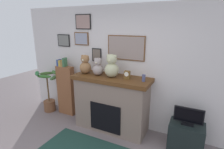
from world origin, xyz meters
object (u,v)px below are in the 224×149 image
(candle_jar, at_px, (144,78))
(teddy_bear_grey, at_px, (112,67))
(potted_plant, at_px, (49,94))
(mantel_clock, at_px, (127,75))
(tv_stand, at_px, (186,136))
(teddy_bear_cream, at_px, (98,67))
(teddy_bear_tan, at_px, (85,65))
(bookshelf, at_px, (66,89))
(fireplace, at_px, (112,103))
(television, at_px, (188,117))

(candle_jar, relative_size, teddy_bear_grey, 0.29)
(potted_plant, distance_m, mantel_clock, 2.32)
(tv_stand, height_order, teddy_bear_cream, teddy_bear_cream)
(teddy_bear_tan, distance_m, teddy_bear_grey, 0.64)
(bookshelf, bearing_deg, fireplace, -4.08)
(bookshelf, xyz_separation_m, teddy_bear_grey, (1.34, -0.11, 0.74))
(teddy_bear_tan, bearing_deg, teddy_bear_grey, -0.01)
(television, xyz_separation_m, mantel_clock, (-1.17, -0.01, 0.62))
(mantel_clock, relative_size, teddy_bear_cream, 0.44)
(fireplace, xyz_separation_m, television, (1.51, -0.01, 0.05))
(potted_plant, xyz_separation_m, teddy_bear_cream, (1.52, -0.02, 0.88))
(bookshelf, relative_size, television, 2.92)
(potted_plant, xyz_separation_m, candle_jar, (2.51, -0.02, 0.78))
(mantel_clock, bearing_deg, teddy_bear_grey, 179.87)
(bookshelf, xyz_separation_m, teddy_bear_tan, (0.70, -0.11, 0.71))
(television, relative_size, candle_jar, 3.70)
(potted_plant, height_order, teddy_bear_cream, teddy_bear_cream)
(candle_jar, bearing_deg, teddy_bear_cream, -179.97)
(candle_jar, height_order, teddy_bear_grey, teddy_bear_grey)
(potted_plant, height_order, teddy_bear_tan, teddy_bear_tan)
(bookshelf, xyz_separation_m, candle_jar, (2.00, -0.11, 0.59))
(television, height_order, teddy_bear_tan, teddy_bear_tan)
(fireplace, relative_size, potted_plant, 1.50)
(potted_plant, bearing_deg, bookshelf, 10.48)
(fireplace, relative_size, candle_jar, 12.18)
(bookshelf, relative_size, tv_stand, 2.43)
(potted_plant, bearing_deg, television, -0.14)
(fireplace, bearing_deg, potted_plant, 179.97)
(tv_stand, relative_size, teddy_bear_tan, 1.47)
(fireplace, bearing_deg, teddy_bear_grey, -55.91)
(teddy_bear_tan, distance_m, teddy_bear_cream, 0.32)
(television, distance_m, teddy_bear_grey, 1.68)
(television, bearing_deg, candle_jar, -179.27)
(bookshelf, relative_size, potted_plant, 1.33)
(bookshelf, bearing_deg, teddy_bear_tan, -9.18)
(tv_stand, xyz_separation_m, television, (0.00, -0.00, 0.40))
(mantel_clock, xyz_separation_m, teddy_bear_tan, (-0.97, 0.00, 0.10))
(potted_plant, xyz_separation_m, television, (3.34, -0.01, 0.18))
(fireplace, distance_m, teddy_bear_grey, 0.79)
(television, distance_m, candle_jar, 1.03)
(candle_jar, height_order, teddy_bear_tan, teddy_bear_tan)
(fireplace, distance_m, potted_plant, 1.83)
(bookshelf, relative_size, teddy_bear_tan, 3.57)
(fireplace, relative_size, teddy_bear_cream, 4.42)
(bookshelf, xyz_separation_m, television, (2.84, -0.10, -0.01))
(fireplace, xyz_separation_m, candle_jar, (0.68, -0.02, 0.65))
(tv_stand, bearing_deg, candle_jar, -179.18)
(fireplace, xyz_separation_m, bookshelf, (-1.32, 0.09, 0.06))
(candle_jar, distance_m, teddy_bear_cream, 0.99)
(television, xyz_separation_m, teddy_bear_tan, (-2.14, -0.01, 0.72))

